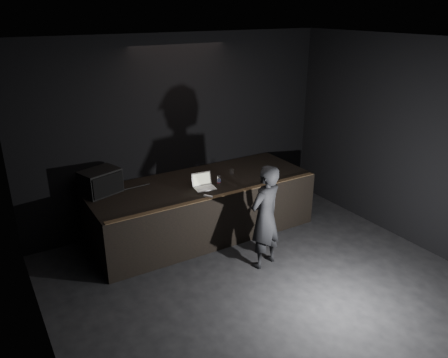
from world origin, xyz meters
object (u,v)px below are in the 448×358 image
Objects in this scene: laptop at (203,184)px; person at (265,217)px; stage_monitor at (101,182)px; beer_can at (219,180)px; stage_riser at (202,207)px.

laptop is 1.32m from person.
person reaches higher than laptop.
person is at bearing -64.53° from laptop.
stage_monitor is at bearing -58.79° from person.
laptop is at bearing 173.97° from beer_can.
person reaches higher than stage_riser.
stage_riser is 0.62m from laptop.
person is (0.13, -1.20, -0.23)m from beer_can.
laptop is 0.30m from beer_can.
beer_can is at bearing -38.41° from stage_monitor.
laptop reaches higher than stage_riser.
stage_monitor is 2.77m from person.
stage_riser is 1.86m from stage_monitor.
person is at bearing -83.85° from beer_can.
person reaches higher than stage_monitor.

